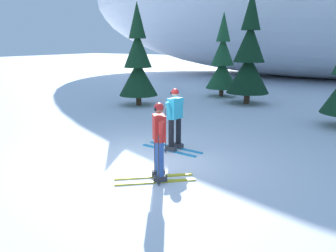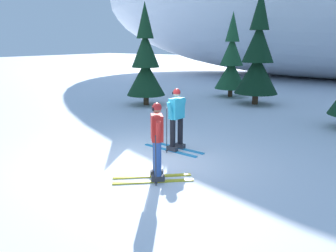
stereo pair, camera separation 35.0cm
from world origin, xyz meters
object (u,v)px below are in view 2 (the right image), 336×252
object	(u,v)px
pine_tree_far_left	(146,63)
pine_tree_center	(258,58)
skier_red_jacket	(157,141)
skier_cyan_jacket	(176,119)
pine_tree_center_left	(231,62)

from	to	relation	value
pine_tree_far_left	pine_tree_center	world-z (taller)	pine_tree_center
skier_red_jacket	pine_tree_far_left	size ratio (longest dim) A/B	0.36
pine_tree_far_left	pine_tree_center	xyz separation A→B (m)	(4.22, 3.11, 0.24)
skier_red_jacket	pine_tree_far_left	xyz separation A→B (m)	(-5.88, 7.04, 1.09)
skier_red_jacket	skier_cyan_jacket	size ratio (longest dim) A/B	0.94
pine_tree_center_left	pine_tree_center	world-z (taller)	pine_tree_center
skier_red_jacket	pine_tree_center	xyz separation A→B (m)	(-1.66, 10.15, 1.33)
skier_red_jacket	skier_cyan_jacket	world-z (taller)	skier_cyan_jacket
pine_tree_center	pine_tree_center_left	bearing A→B (deg)	143.44
skier_red_jacket	skier_cyan_jacket	distance (m)	2.14
skier_cyan_jacket	pine_tree_center_left	distance (m)	10.10
skier_cyan_jacket	pine_tree_center_left	world-z (taller)	pine_tree_center_left
pine_tree_center_left	pine_tree_far_left	bearing A→B (deg)	-115.95
skier_red_jacket	skier_cyan_jacket	bearing A→B (deg)	112.13
pine_tree_far_left	pine_tree_center	bearing A→B (deg)	36.40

